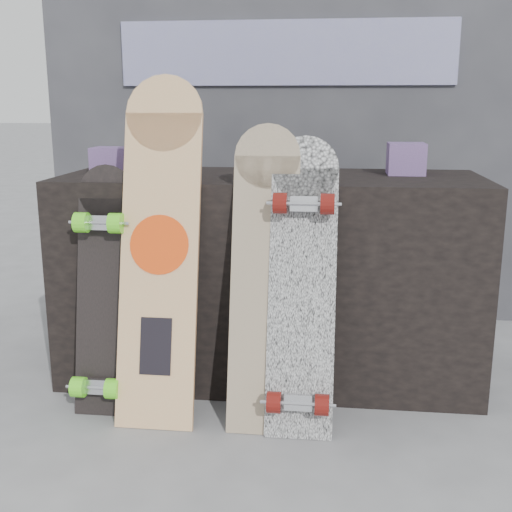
# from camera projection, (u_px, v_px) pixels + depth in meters

# --- Properties ---
(ground) EXTENTS (60.00, 60.00, 0.00)m
(ground) POSITION_uv_depth(u_px,v_px,m) (255.00, 430.00, 2.15)
(ground) COLOR slate
(ground) RESTS_ON ground
(vendor_table) EXTENTS (1.60, 0.60, 0.80)m
(vendor_table) POSITION_uv_depth(u_px,v_px,m) (270.00, 276.00, 2.54)
(vendor_table) COLOR black
(vendor_table) RESTS_ON ground
(booth) EXTENTS (2.40, 0.22, 2.20)m
(booth) POSITION_uv_depth(u_px,v_px,m) (287.00, 96.00, 3.20)
(booth) COLOR #343338
(booth) RESTS_ON ground
(merch_box_purple) EXTENTS (0.18, 0.12, 0.10)m
(merch_box_purple) POSITION_uv_depth(u_px,v_px,m) (116.00, 160.00, 2.52)
(merch_box_purple) COLOR #4C3165
(merch_box_purple) RESTS_ON vendor_table
(merch_box_small) EXTENTS (0.14, 0.14, 0.12)m
(merch_box_small) POSITION_uv_depth(u_px,v_px,m) (406.00, 159.00, 2.47)
(merch_box_small) COLOR #4C3165
(merch_box_small) RESTS_ON vendor_table
(merch_box_flat) EXTENTS (0.22, 0.10, 0.06)m
(merch_box_flat) POSITION_uv_depth(u_px,v_px,m) (293.00, 165.00, 2.55)
(merch_box_flat) COLOR #D1B78C
(merch_box_flat) RESTS_ON vendor_table
(longboard_geisha) EXTENTS (0.27, 0.33, 1.17)m
(longboard_geisha) POSITION_uv_depth(u_px,v_px,m) (160.00, 240.00, 2.18)
(longboard_geisha) COLOR beige
(longboard_geisha) RESTS_ON ground
(longboard_celtic) EXTENTS (0.22, 0.29, 1.01)m
(longboard_celtic) POSITION_uv_depth(u_px,v_px,m) (264.00, 268.00, 2.14)
(longboard_celtic) COLOR beige
(longboard_celtic) RESTS_ON ground
(longboard_cascadia) EXTENTS (0.22, 0.35, 0.97)m
(longboard_cascadia) POSITION_uv_depth(u_px,v_px,m) (302.00, 282.00, 2.11)
(longboard_cascadia) COLOR white
(longboard_cascadia) RESTS_ON ground
(skateboard_dark) EXTENTS (0.19, 0.27, 0.86)m
(skateboard_dark) POSITION_uv_depth(u_px,v_px,m) (102.00, 289.00, 2.23)
(skateboard_dark) COLOR black
(skateboard_dark) RESTS_ON ground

